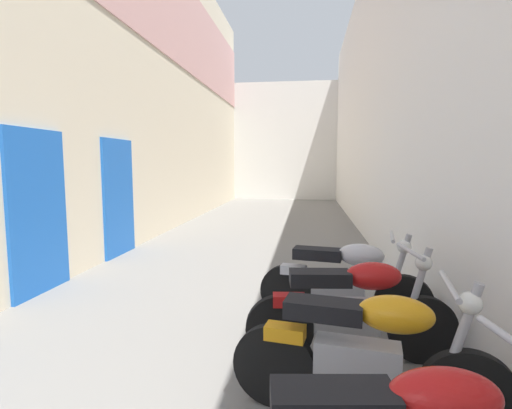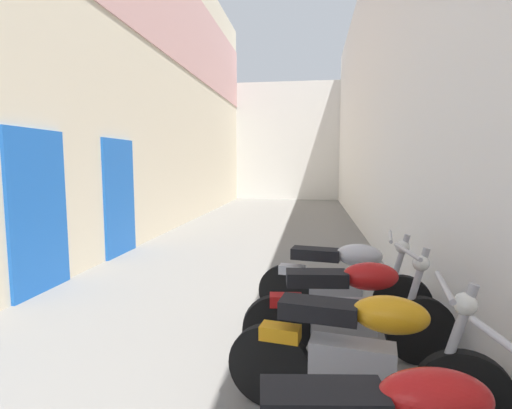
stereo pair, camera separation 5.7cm
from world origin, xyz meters
TOP-DOWN VIEW (x-y plane):
  - ground_plane at (0.00, 7.78)m, footprint 35.56×35.56m
  - building_left at (-2.65, 9.74)m, footprint 0.45×19.56m
  - building_right at (2.66, 9.78)m, footprint 0.45×19.56m
  - building_far_end at (0.00, 20.56)m, footprint 7.92×2.00m
  - motorcycle_fourth at (1.52, 3.47)m, footprint 1.84×0.58m
  - motorcycle_fifth at (1.52, 4.28)m, footprint 1.85×0.58m
  - motorcycle_sixth at (1.52, 5.09)m, footprint 1.84×0.58m

SIDE VIEW (x-z plane):
  - ground_plane at x=0.00m, z-range 0.00..0.00m
  - motorcycle_fourth at x=1.52m, z-range -0.02..1.02m
  - motorcycle_fifth at x=1.52m, z-range -0.02..1.02m
  - motorcycle_sixth at x=1.52m, z-range -0.02..1.02m
  - building_far_end at x=0.00m, z-range 0.00..5.60m
  - building_right at x=2.66m, z-range 0.00..6.63m
  - building_left at x=-2.65m, z-range 0.03..7.97m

